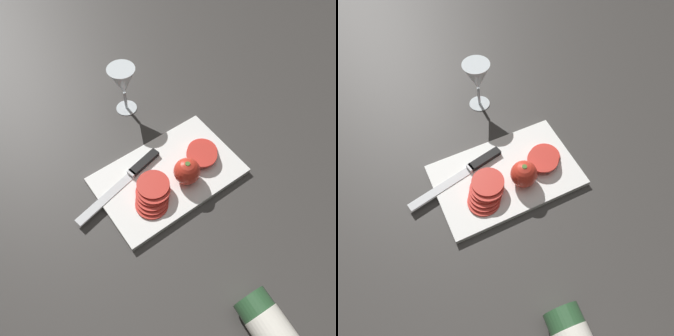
% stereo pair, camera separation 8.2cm
% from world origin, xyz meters
% --- Properties ---
extents(ground_plane, '(3.00, 3.00, 0.00)m').
position_xyz_m(ground_plane, '(0.00, 0.00, 0.00)').
color(ground_plane, '#383533').
extents(cutting_board, '(0.39, 0.24, 0.02)m').
position_xyz_m(cutting_board, '(0.07, -0.03, 0.01)').
color(cutting_board, white).
rests_on(cutting_board, ground_plane).
extents(wine_glass, '(0.08, 0.08, 0.16)m').
position_xyz_m(wine_glass, '(0.03, -0.32, 0.11)').
color(wine_glass, silver).
rests_on(wine_glass, ground_plane).
extents(whole_tomato, '(0.07, 0.07, 0.07)m').
position_xyz_m(whole_tomato, '(0.04, 0.01, 0.05)').
color(whole_tomato, red).
rests_on(whole_tomato, cutting_board).
extents(knife, '(0.29, 0.08, 0.01)m').
position_xyz_m(knife, '(0.14, -0.09, 0.02)').
color(knife, silver).
rests_on(knife, cutting_board).
extents(tomato_slice_stack_near, '(0.11, 0.12, 0.04)m').
position_xyz_m(tomato_slice_stack_near, '(0.15, 0.01, 0.03)').
color(tomato_slice_stack_near, red).
rests_on(tomato_slice_stack_near, cutting_board).
extents(tomato_slice_stack_far, '(0.10, 0.10, 0.02)m').
position_xyz_m(tomato_slice_stack_far, '(-0.04, -0.03, 0.03)').
color(tomato_slice_stack_far, red).
rests_on(tomato_slice_stack_far, cutting_board).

